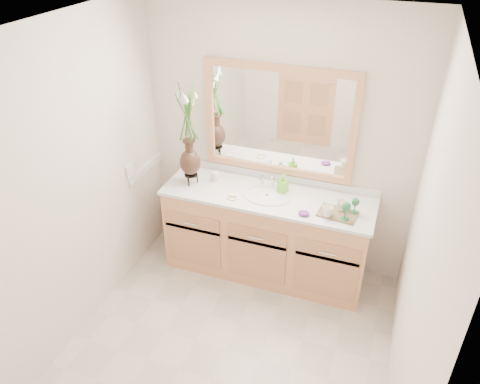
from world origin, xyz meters
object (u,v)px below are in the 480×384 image
at_px(flower_vase, 188,121).
at_px(tray, 338,214).
at_px(soap_bottle, 283,184).
at_px(tumbler, 215,176).

bearing_deg(flower_vase, tray, -2.45).
height_order(flower_vase, tray, flower_vase).
bearing_deg(soap_bottle, tumbler, -153.92).
relative_size(flower_vase, soap_bottle, 5.85).
bearing_deg(soap_bottle, tray, 3.86).
xyz_separation_m(soap_bottle, tray, (0.51, -0.19, -0.07)).
height_order(flower_vase, tumbler, flower_vase).
xyz_separation_m(flower_vase, soap_bottle, (0.81, 0.13, -0.52)).
distance_m(soap_bottle, tray, 0.55).
distance_m(flower_vase, tumbler, 0.60).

